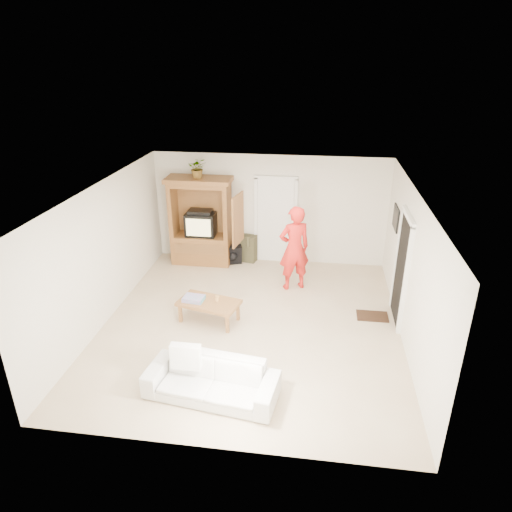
{
  "coord_description": "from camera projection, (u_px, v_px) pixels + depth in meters",
  "views": [
    {
      "loc": [
        1.11,
        -7.27,
        4.69
      ],
      "look_at": [
        0.01,
        0.6,
        1.15
      ],
      "focal_mm": 32.0,
      "sensor_mm": 36.0,
      "label": 1
    }
  ],
  "objects": [
    {
      "name": "floor",
      "position": [
        251.0,
        324.0,
        8.62
      ],
      "size": [
        6.0,
        6.0,
        0.0
      ],
      "primitive_type": "plane",
      "color": "tan",
      "rests_on": "ground"
    },
    {
      "name": "coffee_table",
      "position": [
        209.0,
        304.0,
        8.59
      ],
      "size": [
        1.25,
        0.87,
        0.42
      ],
      "rotation": [
        0.0,
        0.0,
        -0.24
      ],
      "color": "olive",
      "rests_on": "floor"
    },
    {
      "name": "wall_front",
      "position": [
        213.0,
        367.0,
        5.38
      ],
      "size": [
        5.5,
        0.0,
        5.5
      ],
      "primitive_type": "plane",
      "rotation": [
        -1.57,
        0.0,
        0.0
      ],
      "color": "silver",
      "rests_on": "floor"
    },
    {
      "name": "door_back",
      "position": [
        276.0,
        221.0,
        10.88
      ],
      "size": [
        0.85,
        0.05,
        2.04
      ],
      "primitive_type": "cube",
      "color": "white",
      "rests_on": "floor"
    },
    {
      "name": "ceiling",
      "position": [
        250.0,
        191.0,
        7.57
      ],
      "size": [
        6.0,
        6.0,
        0.0
      ],
      "primitive_type": "plane",
      "rotation": [
        3.14,
        0.0,
        0.0
      ],
      "color": "white",
      "rests_on": "floor"
    },
    {
      "name": "wall_back",
      "position": [
        270.0,
        210.0,
        10.81
      ],
      "size": [
        5.5,
        0.0,
        5.5
      ],
      "primitive_type": "plane",
      "rotation": [
        1.57,
        0.0,
        0.0
      ],
      "color": "silver",
      "rests_on": "floor"
    },
    {
      "name": "sofa",
      "position": [
        211.0,
        380.0,
        6.72
      ],
      "size": [
        2.04,
        1.02,
        0.57
      ],
      "primitive_type": "imported",
      "rotation": [
        0.0,
        0.0,
        -0.14
      ],
      "color": "silver",
      "rests_on": "floor"
    },
    {
      "name": "armoire",
      "position": [
        202.0,
        227.0,
        10.86
      ],
      "size": [
        1.82,
        1.14,
        2.1
      ],
      "color": "brown",
      "rests_on": "floor"
    },
    {
      "name": "wall_right",
      "position": [
        410.0,
        271.0,
        7.75
      ],
      "size": [
        0.0,
        6.0,
        6.0
      ],
      "primitive_type": "plane",
      "rotation": [
        1.57,
        0.0,
        -1.57
      ],
      "color": "silver",
      "rests_on": "floor"
    },
    {
      "name": "framed_picture",
      "position": [
        396.0,
        218.0,
        9.35
      ],
      "size": [
        0.03,
        0.6,
        0.48
      ],
      "primitive_type": "cube",
      "color": "black",
      "rests_on": "wall_right"
    },
    {
      "name": "man",
      "position": [
        294.0,
        248.0,
        9.61
      ],
      "size": [
        0.8,
        0.68,
        1.86
      ],
      "primitive_type": "imported",
      "rotation": [
        0.0,
        0.0,
        3.56
      ],
      "color": "red",
      "rests_on": "floor"
    },
    {
      "name": "doorway_right",
      "position": [
        402.0,
        271.0,
        8.41
      ],
      "size": [
        0.05,
        0.9,
        2.04
      ],
      "primitive_type": "cube",
      "color": "black",
      "rests_on": "floor"
    },
    {
      "name": "towel",
      "position": [
        194.0,
        299.0,
        8.59
      ],
      "size": [
        0.41,
        0.32,
        0.08
      ],
      "primitive_type": "cube",
      "rotation": [
        0.0,
        0.0,
        -0.12
      ],
      "color": "#C3418F",
      "rests_on": "coffee_table"
    },
    {
      "name": "candle",
      "position": [
        217.0,
        298.0,
        8.57
      ],
      "size": [
        0.08,
        0.08,
        0.1
      ],
      "primitive_type": "cylinder",
      "color": "tan",
      "rests_on": "coffee_table"
    },
    {
      "name": "backpack_black",
      "position": [
        234.0,
        255.0,
        11.03
      ],
      "size": [
        0.42,
        0.32,
        0.45
      ],
      "primitive_type": null,
      "rotation": [
        0.0,
        0.0,
        0.31
      ],
      "color": "black",
      "rests_on": "floor"
    },
    {
      "name": "doormat",
      "position": [
        372.0,
        316.0,
        8.87
      ],
      "size": [
        0.6,
        0.4,
        0.02
      ],
      "primitive_type": "cube",
      "color": "#382316",
      "rests_on": "floor"
    },
    {
      "name": "plant",
      "position": [
        198.0,
        168.0,
        10.26
      ],
      "size": [
        0.48,
        0.43,
        0.46
      ],
      "primitive_type": "imported",
      "rotation": [
        0.0,
        0.0,
        0.21
      ],
      "color": "#4C7238",
      "rests_on": "armoire"
    },
    {
      "name": "wall_left",
      "position": [
        104.0,
        253.0,
        8.44
      ],
      "size": [
        0.0,
        6.0,
        6.0
      ],
      "primitive_type": "plane",
      "rotation": [
        1.57,
        0.0,
        1.57
      ],
      "color": "silver",
      "rests_on": "floor"
    },
    {
      "name": "backpack_olive",
      "position": [
        249.0,
        248.0,
        11.13
      ],
      "size": [
        0.4,
        0.33,
        0.67
      ],
      "primitive_type": null,
      "rotation": [
        0.0,
        0.0,
        -0.24
      ],
      "color": "#47442B",
      "rests_on": "floor"
    }
  ]
}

